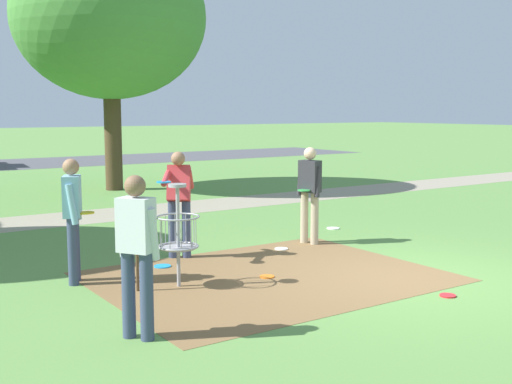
% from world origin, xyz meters
% --- Properties ---
extents(ground_plane, '(160.00, 160.00, 0.00)m').
position_xyz_m(ground_plane, '(0.00, 0.00, 0.00)').
color(ground_plane, '#5B8942').
extents(dirt_tee_pad, '(4.69, 3.70, 0.01)m').
position_xyz_m(dirt_tee_pad, '(-1.62, 1.24, 0.00)').
color(dirt_tee_pad, brown).
rests_on(dirt_tee_pad, ground).
extents(disc_golf_basket, '(0.98, 0.58, 1.39)m').
position_xyz_m(disc_golf_basket, '(-2.97, 1.51, 0.75)').
color(disc_golf_basket, '#9E9EA3').
rests_on(disc_golf_basket, ground).
extents(player_foreground_watching, '(0.45, 0.48, 1.71)m').
position_xyz_m(player_foreground_watching, '(-4.18, -0.04, 0.97)').
color(player_foreground_watching, '#384260').
rests_on(player_foreground_watching, ground).
extents(player_throwing, '(0.45, 0.49, 1.71)m').
position_xyz_m(player_throwing, '(-4.00, 2.47, 0.97)').
color(player_throwing, '#384260').
rests_on(player_throwing, ground).
extents(player_waiting_left, '(0.44, 0.50, 1.71)m').
position_xyz_m(player_waiting_left, '(0.31, 2.71, 0.97)').
color(player_waiting_left, tan).
rests_on(player_waiting_left, ground).
extents(player_waiting_right, '(0.97, 0.79, 1.71)m').
position_xyz_m(player_waiting_right, '(-2.11, 3.01, 0.99)').
color(player_waiting_right, '#384260').
rests_on(player_waiting_right, ground).
extents(frisbee_near_basket, '(0.21, 0.21, 0.02)m').
position_xyz_m(frisbee_near_basket, '(-0.29, -0.84, 0.01)').
color(frisbee_near_basket, red).
rests_on(frisbee_near_basket, ground).
extents(frisbee_by_tee, '(0.23, 0.23, 0.02)m').
position_xyz_m(frisbee_by_tee, '(-0.39, 2.59, 0.01)').
color(frisbee_by_tee, white).
rests_on(frisbee_by_tee, ground).
extents(frisbee_mid_grass, '(0.22, 0.22, 0.02)m').
position_xyz_m(frisbee_mid_grass, '(-1.70, 3.75, 0.01)').
color(frisbee_mid_grass, green).
rests_on(frisbee_mid_grass, ground).
extents(frisbee_far_left, '(0.21, 0.21, 0.02)m').
position_xyz_m(frisbee_far_left, '(-1.65, 1.22, 0.01)').
color(frisbee_far_left, orange).
rests_on(frisbee_far_left, ground).
extents(frisbee_far_right, '(0.26, 0.26, 0.02)m').
position_xyz_m(frisbee_far_right, '(1.60, 3.55, 0.01)').
color(frisbee_far_right, white).
rests_on(frisbee_far_right, ground).
extents(frisbee_scattered_a, '(0.26, 0.26, 0.02)m').
position_xyz_m(frisbee_scattered_a, '(-2.61, 2.61, 0.01)').
color(frisbee_scattered_a, '#1E93DB').
rests_on(frisbee_scattered_a, ground).
extents(tree_near_right, '(5.52, 5.52, 7.34)m').
position_xyz_m(tree_near_right, '(0.41, 11.98, 4.98)').
color(tree_near_right, '#4C3823').
rests_on(tree_near_right, ground).
extents(parking_lot_strip, '(36.00, 6.00, 0.01)m').
position_xyz_m(parking_lot_strip, '(0.00, 23.05, 0.00)').
color(parking_lot_strip, '#4C4C51').
rests_on(parking_lot_strip, ground).
extents(gravel_path, '(40.00, 1.85, 0.00)m').
position_xyz_m(gravel_path, '(0.00, 7.73, 0.00)').
color(gravel_path, gray).
rests_on(gravel_path, ground).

